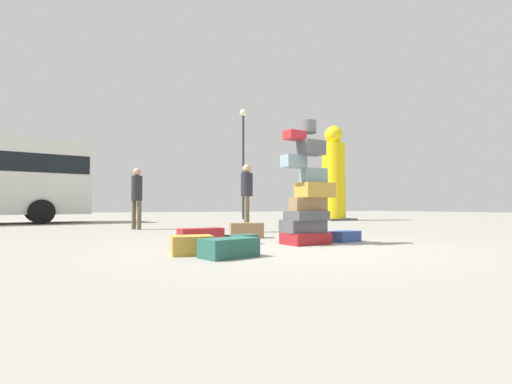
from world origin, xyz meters
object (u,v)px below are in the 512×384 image
Objects in this scene: suitcase_maroon_left_side at (201,237)px; lamp_post at (243,147)px; suitcase_teal_foreground_near at (229,248)px; suitcase_tan_behind_tower at (192,245)px; suitcase_brown_white_trunk at (246,230)px; person_bearded_onlooker at (137,193)px; suitcase_teal_foreground_far at (242,239)px; suitcase_tower at (307,200)px; person_tourist_with_camera at (247,191)px; yellow_dummy_statue at (334,178)px; suitcase_navy_upright_blue at (344,236)px.

lamp_post is at bearing 57.19° from suitcase_maroon_left_side.
suitcase_tan_behind_tower reaches higher than suitcase_teal_foreground_near.
suitcase_teal_foreground_near is 0.97× the size of suitcase_maroon_left_side.
suitcase_tan_behind_tower is (-1.73, -2.08, -0.03)m from suitcase_brown_white_trunk.
suitcase_brown_white_trunk is at bearing -113.41° from lamp_post.
suitcase_teal_foreground_near is at bearing -30.07° from person_bearded_onlooker.
suitcase_tower is at bearing -33.50° from suitcase_teal_foreground_far.
lamp_post is (6.42, 12.92, 3.66)m from suitcase_tan_behind_tower.
suitcase_maroon_left_side is at bearing -16.17° from person_tourist_with_camera.
suitcase_tower reaches higher than suitcase_maroon_left_side.
suitcase_brown_white_trunk is 1.25m from suitcase_teal_foreground_far.
suitcase_brown_white_trunk is (-0.43, 1.56, -0.60)m from suitcase_tower.
suitcase_maroon_left_side is at bearing -116.67° from lamp_post.
lamp_post is at bearing 56.68° from suitcase_teal_foreground_far.
person_tourist_with_camera is (2.46, 3.68, 0.90)m from suitcase_tan_behind_tower.
lamp_post is at bearing 50.11° from suitcase_teal_foreground_near.
yellow_dummy_statue reaches higher than person_bearded_onlooker.
suitcase_teal_foreground_near is 0.12× the size of lamp_post.
lamp_post is at bearing 177.66° from person_tourist_with_camera.
person_tourist_with_camera is at bearing -141.12° from yellow_dummy_statue.
suitcase_tower reaches higher than suitcase_brown_white_trunk.
suitcase_maroon_left_side is 13.82m from lamp_post.
suitcase_tower is at bearing -21.69° from suitcase_maroon_left_side.
suitcase_tan_behind_tower reaches higher than suitcase_teal_foreground_far.
suitcase_navy_upright_blue is 6.21m from person_bearded_onlooker.
suitcase_teal_foreground_near reaches higher than suitcase_teal_foreground_far.
suitcase_navy_upright_blue is at bearing 19.76° from suitcase_tan_behind_tower.
suitcase_brown_white_trunk is 0.39× the size of person_tourist_with_camera.
suitcase_tower is 1.09m from suitcase_navy_upright_blue.
suitcase_teal_foreground_near is (-2.68, -1.08, 0.02)m from suitcase_navy_upright_blue.
suitcase_maroon_left_side is at bearing 74.78° from suitcase_tan_behind_tower.
suitcase_tower is 1.30m from suitcase_teal_foreground_far.
person_tourist_with_camera is 9.14m from yellow_dummy_statue.
suitcase_tower is 1.89m from suitcase_maroon_left_side.
suitcase_teal_foreground_near is 1.64m from suitcase_teal_foreground_far.
lamp_post is at bearing 81.54° from suitcase_brown_white_trunk.
yellow_dummy_statue is at bearing 31.51° from suitcase_teal_foreground_near.
suitcase_maroon_left_side is 0.71m from suitcase_teal_foreground_far.
person_tourist_with_camera is at bearing -113.22° from lamp_post.
suitcase_navy_upright_blue is (0.87, 0.10, -0.66)m from suitcase_tower.
person_bearded_onlooker is 1.01× the size of person_tourist_with_camera.
suitcase_brown_white_trunk is 0.96× the size of suitcase_teal_foreground_near.
suitcase_teal_foreground_far is at bearing -103.04° from suitcase_brown_white_trunk.
lamp_post reaches higher than suitcase_teal_foreground_far.
lamp_post is (3.39, 12.30, 3.69)m from suitcase_navy_upright_blue.
person_bearded_onlooker is (-1.59, 3.95, 0.87)m from suitcase_brown_white_trunk.
suitcase_teal_foreground_near is at bearing -99.64° from suitcase_maroon_left_side.
suitcase_brown_white_trunk reaches higher than suitcase_teal_foreground_far.
suitcase_tan_behind_tower reaches higher than suitcase_navy_upright_blue.
suitcase_teal_foreground_near is at bearing -103.61° from suitcase_brown_white_trunk.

